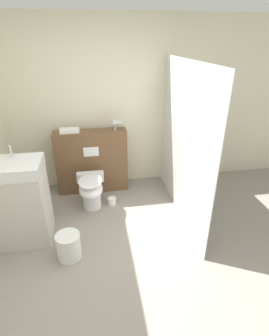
# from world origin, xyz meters

# --- Properties ---
(ground_plane) EXTENTS (12.00, 12.00, 0.00)m
(ground_plane) POSITION_xyz_m (0.00, 0.00, 0.00)
(ground_plane) COLOR gray
(wall_back) EXTENTS (8.00, 0.06, 2.50)m
(wall_back) POSITION_xyz_m (0.00, 2.11, 1.25)
(wall_back) COLOR beige
(wall_back) RESTS_ON ground_plane
(partition_panel) EXTENTS (1.06, 0.26, 0.97)m
(partition_panel) POSITION_xyz_m (-0.39, 1.86, 0.49)
(partition_panel) COLOR brown
(partition_panel) RESTS_ON ground_plane
(shower_glass) EXTENTS (0.04, 1.94, 1.98)m
(shower_glass) POSITION_xyz_m (0.77, 1.11, 0.99)
(shower_glass) COLOR silver
(shower_glass) RESTS_ON ground_plane
(toilet) EXTENTS (0.38, 0.53, 0.48)m
(toilet) POSITION_xyz_m (-0.42, 1.33, 0.30)
(toilet) COLOR white
(toilet) RESTS_ON ground_plane
(sink_vanity) EXTENTS (0.64, 0.47, 1.15)m
(sink_vanity) POSITION_xyz_m (-1.23, 0.84, 0.51)
(sink_vanity) COLOR beige
(sink_vanity) RESTS_ON ground_plane
(hair_drier) EXTENTS (0.16, 0.08, 0.16)m
(hair_drier) POSITION_xyz_m (0.02, 1.84, 1.08)
(hair_drier) COLOR #B7B7BC
(hair_drier) RESTS_ON partition_panel
(folded_towel) EXTENTS (0.27, 0.14, 0.06)m
(folded_towel) POSITION_xyz_m (-0.67, 1.85, 1.00)
(folded_towel) COLOR white
(folded_towel) RESTS_ON partition_panel
(spare_toilet_roll) EXTENTS (0.12, 0.12, 0.11)m
(spare_toilet_roll) POSITION_xyz_m (-0.14, 1.38, 0.05)
(spare_toilet_roll) COLOR white
(spare_toilet_roll) RESTS_ON ground_plane
(waste_bin) EXTENTS (0.27, 0.27, 0.30)m
(waste_bin) POSITION_xyz_m (-0.68, 0.43, 0.15)
(waste_bin) COLOR silver
(waste_bin) RESTS_ON ground_plane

